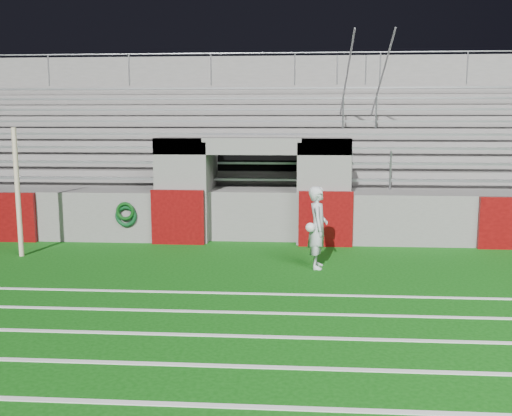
{
  "coord_description": "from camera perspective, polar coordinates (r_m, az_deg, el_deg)",
  "views": [
    {
      "loc": [
        1.07,
        -10.65,
        3.03
      ],
      "look_at": [
        0.2,
        1.8,
        1.1
      ],
      "focal_mm": 40.0,
      "sensor_mm": 36.0,
      "label": 1
    }
  ],
  "objects": [
    {
      "name": "hose_coil",
      "position": [
        14.39,
        -12.9,
        -0.61
      ],
      "size": [
        0.54,
        0.14,
        0.63
      ],
      "color": "#0C3C1B",
      "rests_on": "ground"
    },
    {
      "name": "field_post",
      "position": [
        13.69,
        -22.73,
        1.42
      ],
      "size": [
        0.11,
        0.11,
        2.87
      ],
      "primitive_type": "cylinder",
      "color": "beige",
      "rests_on": "ground"
    },
    {
      "name": "field_markings",
      "position": [
        6.5,
        -6.28,
        -18.99
      ],
      "size": [
        28.0,
        8.09,
        0.01
      ],
      "color": "white",
      "rests_on": "ground"
    },
    {
      "name": "stadium_structure",
      "position": [
        18.72,
        0.7,
        4.07
      ],
      "size": [
        26.0,
        8.48,
        5.42
      ],
      "color": "#63615E",
      "rests_on": "ground"
    },
    {
      "name": "goalkeeper_with_ball",
      "position": [
        11.77,
        6.18,
        -1.94
      ],
      "size": [
        0.47,
        0.63,
        1.7
      ],
      "color": "silver",
      "rests_on": "ground"
    },
    {
      "name": "ground",
      "position": [
        11.13,
        -1.68,
        -7.02
      ],
      "size": [
        90.0,
        90.0,
        0.0
      ],
      "primitive_type": "plane",
      "color": "#0D4C0C",
      "rests_on": "ground"
    }
  ]
}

